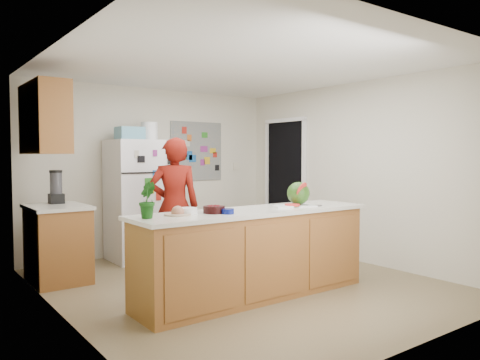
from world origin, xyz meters
TOP-DOWN VIEW (x-y plane):
  - floor at (0.00, 0.00)m, footprint 4.00×4.50m
  - wall_back at (0.00, 2.26)m, footprint 4.00×0.02m
  - wall_left at (-2.01, 0.00)m, footprint 0.02×4.50m
  - wall_right at (2.01, 0.00)m, footprint 0.02×4.50m
  - ceiling at (0.00, 0.00)m, footprint 4.00×4.50m
  - doorway at (1.99, 1.45)m, footprint 0.03×0.85m
  - peninsula_base at (-0.20, -0.50)m, footprint 2.60×0.62m
  - peninsula_top at (-0.20, -0.50)m, footprint 2.68×0.70m
  - side_counter_base at (-1.69, 1.35)m, footprint 0.60×0.80m
  - side_counter_top at (-1.69, 1.35)m, footprint 0.64×0.84m
  - upper_cabinets at (-1.82, 1.30)m, footprint 0.35×1.00m
  - refrigerator at (-0.45, 1.88)m, footprint 0.75×0.70m
  - fridge_top_bin at (-0.55, 1.88)m, footprint 0.35×0.28m
  - photo_collage at (0.75, 2.24)m, footprint 0.95×0.01m
  - person at (-0.41, 0.86)m, footprint 0.73×0.63m
  - blender_appliance at (-1.64, 1.56)m, footprint 0.14×0.14m
  - cutting_board at (0.37, -0.51)m, footprint 0.46×0.39m
  - watermelon at (0.43, -0.49)m, footprint 0.25×0.25m
  - watermelon_slice at (0.27, -0.56)m, footprint 0.17×0.17m
  - cherry_bowl at (-0.71, -0.50)m, footprint 0.25×0.25m
  - white_bowl at (-0.95, -0.41)m, footprint 0.20×0.20m
  - cobalt_bowl at (-0.63, -0.63)m, footprint 0.16×0.16m
  - plate at (-1.07, -0.44)m, footprint 0.32×0.32m
  - paper_towel at (0.16, -0.54)m, footprint 0.23×0.21m
  - keys at (0.57, -0.66)m, footprint 0.10×0.06m
  - potted_plant at (-1.39, -0.45)m, footprint 0.18×0.21m

SIDE VIEW (x-z plane):
  - floor at x=0.00m, z-range -0.02..0.00m
  - side_counter_base at x=-1.69m, z-range 0.00..0.86m
  - peninsula_base at x=-0.20m, z-range 0.00..0.88m
  - refrigerator at x=-0.45m, z-range 0.00..1.70m
  - person at x=-0.41m, z-range 0.00..1.70m
  - side_counter_top at x=-1.69m, z-range 0.86..0.90m
  - peninsula_top at x=-0.20m, z-range 0.88..0.92m
  - cutting_board at x=0.37m, z-range 0.92..0.93m
  - keys at x=0.57m, z-range 0.92..0.93m
  - plate at x=-1.07m, z-range 0.92..0.94m
  - paper_towel at x=0.16m, z-range 0.92..0.94m
  - watermelon_slice at x=0.27m, z-range 0.93..0.95m
  - cobalt_bowl at x=-0.63m, z-range 0.92..0.97m
  - white_bowl at x=-0.95m, z-range 0.92..0.98m
  - cherry_bowl at x=-0.71m, z-range 0.92..0.99m
  - doorway at x=1.99m, z-range 0.00..2.04m
  - watermelon at x=0.43m, z-range 0.93..1.19m
  - potted_plant at x=-1.39m, z-range 0.92..1.25m
  - blender_appliance at x=-1.64m, z-range 0.90..1.28m
  - wall_back at x=0.00m, z-range 0.00..2.50m
  - wall_left at x=-2.01m, z-range 0.00..2.50m
  - wall_right at x=2.01m, z-range 0.00..2.50m
  - photo_collage at x=0.75m, z-range 1.08..2.02m
  - fridge_top_bin at x=-0.55m, z-range 1.70..1.88m
  - upper_cabinets at x=-1.82m, z-range 1.50..2.30m
  - ceiling at x=0.00m, z-range 2.50..2.52m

